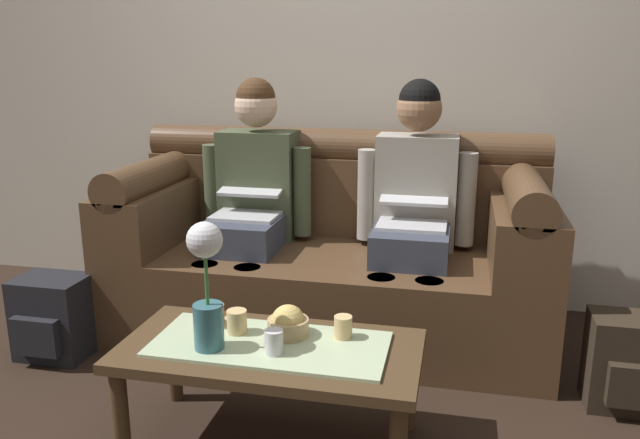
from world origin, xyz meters
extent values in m
cube|color=beige|center=(0.00, 1.70, 1.45)|extent=(6.00, 0.12, 2.90)
cube|color=#513823|center=(0.00, 1.10, 0.21)|extent=(2.04, 0.88, 0.42)
cube|color=#513823|center=(0.00, 1.43, 0.62)|extent=(2.04, 0.22, 0.40)
cylinder|color=#513823|center=(0.00, 1.43, 0.87)|extent=(2.04, 0.18, 0.18)
cube|color=#513823|center=(-0.88, 1.10, 0.56)|extent=(0.28, 0.88, 0.28)
cylinder|color=#513823|center=(-0.88, 1.10, 0.74)|extent=(0.18, 0.88, 0.18)
cube|color=#513823|center=(0.88, 1.10, 0.56)|extent=(0.28, 0.88, 0.28)
cylinder|color=#513823|center=(0.88, 1.10, 0.74)|extent=(0.18, 0.88, 0.18)
cube|color=#383D4C|center=(-0.40, 1.04, 0.49)|extent=(0.34, 0.40, 0.15)
cylinder|color=#383D4C|center=(-0.50, 0.78, 0.21)|extent=(0.12, 0.12, 0.42)
cylinder|color=#383D4C|center=(-0.30, 0.78, 0.21)|extent=(0.12, 0.12, 0.42)
cube|color=#475138|center=(-0.40, 1.28, 0.69)|extent=(0.38, 0.22, 0.54)
cylinder|color=#475138|center=(-0.63, 1.24, 0.67)|extent=(0.09, 0.09, 0.44)
cylinder|color=#475138|center=(-0.16, 1.24, 0.67)|extent=(0.09, 0.09, 0.44)
sphere|color=beige|center=(-0.40, 1.26, 1.08)|extent=(0.21, 0.21, 0.21)
sphere|color=#472D19|center=(-0.40, 1.26, 1.12)|extent=(0.19, 0.19, 0.19)
cube|color=silver|center=(-0.40, 1.06, 0.58)|extent=(0.31, 0.22, 0.02)
cube|color=silver|center=(-0.40, 1.19, 0.69)|extent=(0.31, 0.21, 0.05)
cube|color=black|center=(-0.40, 1.18, 0.69)|extent=(0.27, 0.18, 0.04)
cube|color=#383D4C|center=(0.40, 1.04, 0.49)|extent=(0.34, 0.40, 0.15)
cylinder|color=#383D4C|center=(0.30, 0.78, 0.21)|extent=(0.12, 0.12, 0.42)
cylinder|color=#383D4C|center=(0.50, 0.78, 0.21)|extent=(0.12, 0.12, 0.42)
cube|color=gray|center=(0.40, 1.28, 0.69)|extent=(0.38, 0.22, 0.54)
cylinder|color=gray|center=(0.16, 1.24, 0.67)|extent=(0.09, 0.09, 0.44)
cylinder|color=gray|center=(0.63, 1.24, 0.67)|extent=(0.09, 0.09, 0.44)
sphere|color=#936B4C|center=(0.40, 1.26, 1.08)|extent=(0.21, 0.21, 0.21)
sphere|color=black|center=(0.40, 1.26, 1.12)|extent=(0.19, 0.19, 0.19)
cube|color=silver|center=(0.40, 1.06, 0.58)|extent=(0.31, 0.22, 0.02)
cube|color=silver|center=(0.40, 1.19, 0.69)|extent=(0.31, 0.21, 0.06)
cube|color=black|center=(0.40, 1.18, 0.69)|extent=(0.27, 0.18, 0.05)
cube|color=#47331E|center=(0.00, 0.15, 0.35)|extent=(1.02, 0.50, 0.04)
cube|color=#B2C69E|center=(0.00, 0.15, 0.38)|extent=(0.79, 0.35, 0.01)
cylinder|color=#47331E|center=(-0.46, -0.05, 0.17)|extent=(0.06, 0.06, 0.34)
cylinder|color=#47331E|center=(-0.46, 0.35, 0.17)|extent=(0.06, 0.06, 0.34)
cylinder|color=#47331E|center=(0.46, 0.35, 0.17)|extent=(0.06, 0.06, 0.34)
cylinder|color=#336672|center=(-0.18, 0.07, 0.46)|extent=(0.10, 0.10, 0.15)
cylinder|color=#3D7538|center=(-0.18, 0.07, 0.63)|extent=(0.01, 0.01, 0.18)
sphere|color=silver|center=(-0.18, 0.07, 0.76)|extent=(0.12, 0.12, 0.12)
cylinder|color=tan|center=(0.05, 0.22, 0.41)|extent=(0.14, 0.14, 0.06)
sphere|color=#D8B766|center=(0.05, 0.22, 0.43)|extent=(0.12, 0.12, 0.12)
cylinder|color=#DBB77A|center=(0.23, 0.25, 0.42)|extent=(0.06, 0.06, 0.08)
cylinder|color=#B26633|center=(-0.24, 0.25, 0.42)|extent=(0.08, 0.08, 0.08)
cylinder|color=#DBB77A|center=(-0.13, 0.20, 0.42)|extent=(0.07, 0.07, 0.08)
cylinder|color=silver|center=(0.04, 0.08, 0.42)|extent=(0.06, 0.06, 0.08)
cube|color=black|center=(-1.15, 0.59, 0.18)|extent=(0.31, 0.23, 0.37)
cube|color=black|center=(-1.15, 0.45, 0.15)|extent=(0.22, 0.05, 0.17)
cube|color=#2D2319|center=(1.29, 0.69, 0.18)|extent=(0.36, 0.21, 0.37)
camera|label=1|loc=(0.59, -1.71, 1.32)|focal=35.25mm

